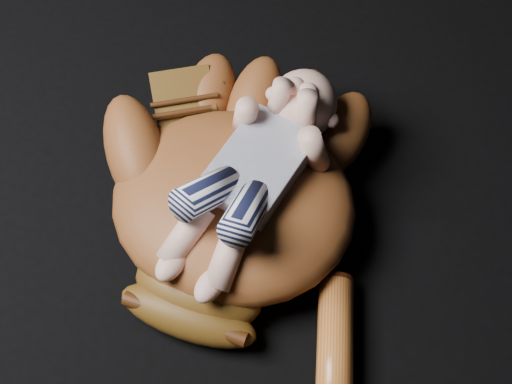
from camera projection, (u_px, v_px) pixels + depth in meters
baseball_glove at (233, 196)px, 1.09m from camera, size 0.43×0.49×0.15m
newborn_baby at (248, 177)px, 1.04m from camera, size 0.23×0.39×0.15m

